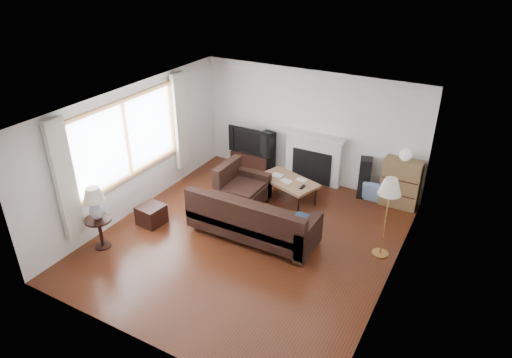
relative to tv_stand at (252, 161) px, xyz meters
The scene contains 17 objects.
room 3.00m from the tv_stand, 62.33° to the right, with size 5.10×5.60×2.54m.
window 3.21m from the tv_stand, 112.88° to the right, with size 0.12×2.74×1.54m, color olive.
curtain_near 4.51m from the tv_stand, 104.47° to the right, with size 0.10×0.35×2.10m, color silver.
curtain_far 1.98m from the tv_stand, 132.71° to the right, with size 0.10×0.35×2.10m, color silver.
fireplace 1.51m from the tv_stand, ahead, with size 1.40×0.26×1.15m, color white.
tv_stand is the anchor object (origin of this frame).
television 0.54m from the tv_stand, ahead, with size 1.07×0.14×0.61m, color black.
speaker_left 0.45m from the tv_stand, ahead, with size 0.28×0.34×1.01m, color black.
speaker_right 2.66m from the tv_stand, ahead, with size 0.24×0.29×0.87m, color black.
bookshelf 3.40m from the tv_stand, ahead, with size 0.73×0.35×1.01m, color olive.
globe_lamp 3.51m from the tv_stand, ahead, with size 0.25×0.25×0.25m, color white.
sectional_sofa 2.73m from the tv_stand, 60.47° to the right, with size 2.53×1.85×0.82m, color black.
coffee_table 1.58m from the tv_stand, 32.99° to the right, with size 1.22×0.67×0.48m, color #936646.
footstool 2.97m from the tv_stand, 101.03° to the right, with size 0.45×0.45×0.38m, color black.
floor_lamp 3.99m from the tv_stand, 26.75° to the right, with size 0.38×0.38×1.47m, color #BB8241.
side_table 4.02m from the tv_stand, 102.06° to the right, with size 0.46×0.46×0.58m, color black.
table_lamp 4.07m from the tv_stand, 102.06° to the right, with size 0.37×0.37×0.59m, color silver.
Camera 1 is at (3.42, -5.91, 4.81)m, focal length 32.00 mm.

